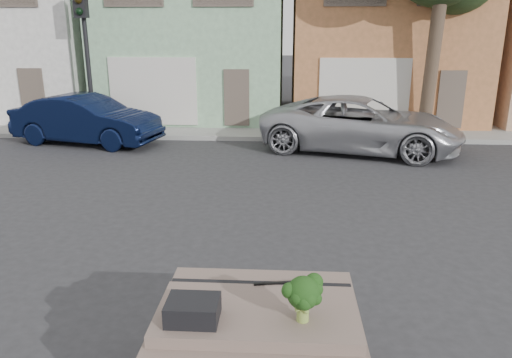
# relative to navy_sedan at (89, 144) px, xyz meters

# --- Properties ---
(ground_plane) EXTENTS (120.00, 120.00, 0.00)m
(ground_plane) POSITION_rel_navy_sedan_xyz_m (6.23, -8.34, 0.00)
(ground_plane) COLOR #303033
(ground_plane) RESTS_ON ground
(sidewalk) EXTENTS (40.00, 3.00, 0.15)m
(sidewalk) POSITION_rel_navy_sedan_xyz_m (6.23, 2.16, 0.07)
(sidewalk) COLOR gray
(sidewalk) RESTS_ON ground
(townhouse_white) EXTENTS (7.20, 8.20, 7.55)m
(townhouse_white) POSITION_rel_navy_sedan_xyz_m (-4.77, 6.16, 3.77)
(townhouse_white) COLOR silver
(townhouse_white) RESTS_ON ground
(townhouse_mint) EXTENTS (7.20, 8.20, 7.55)m
(townhouse_mint) POSITION_rel_navy_sedan_xyz_m (2.73, 6.16, 3.77)
(townhouse_mint) COLOR #8FBB92
(townhouse_mint) RESTS_ON ground
(townhouse_tan) EXTENTS (7.20, 8.20, 7.55)m
(townhouse_tan) POSITION_rel_navy_sedan_xyz_m (10.23, 6.16, 3.77)
(townhouse_tan) COLOR #B27043
(townhouse_tan) RESTS_ON ground
(navy_sedan) EXTENTS (5.07, 2.75, 1.59)m
(navy_sedan) POSITION_rel_navy_sedan_xyz_m (0.00, 0.00, 0.00)
(navy_sedan) COLOR black
(navy_sedan) RESTS_ON ground
(silver_pickup) EXTENTS (6.51, 4.26, 1.67)m
(silver_pickup) POSITION_rel_navy_sedan_xyz_m (8.76, -0.48, 0.00)
(silver_pickup) COLOR #AEAFB6
(silver_pickup) RESTS_ON ground
(traffic_signal) EXTENTS (0.40, 0.40, 5.10)m
(traffic_signal) POSITION_rel_navy_sedan_xyz_m (-0.27, 1.16, 2.55)
(traffic_signal) COLOR black
(traffic_signal) RESTS_ON ground
(tree_near) EXTENTS (4.40, 4.00, 8.50)m
(tree_near) POSITION_rel_navy_sedan_xyz_m (11.23, 1.46, 4.25)
(tree_near) COLOR #223519
(tree_near) RESTS_ON ground
(car_dashboard) EXTENTS (2.00, 1.80, 1.12)m
(car_dashboard) POSITION_rel_navy_sedan_xyz_m (6.23, -11.34, 0.56)
(car_dashboard) COLOR #756156
(car_dashboard) RESTS_ON ground
(instrument_hump) EXTENTS (0.48, 0.38, 0.20)m
(instrument_hump) POSITION_rel_navy_sedan_xyz_m (5.65, -11.69, 1.22)
(instrument_hump) COLOR black
(instrument_hump) RESTS_ON car_dashboard
(wiper_arm) EXTENTS (0.69, 0.15, 0.02)m
(wiper_arm) POSITION_rel_navy_sedan_xyz_m (6.51, -10.96, 1.13)
(wiper_arm) COLOR black
(wiper_arm) RESTS_ON car_dashboard
(broccoli) EXTENTS (0.40, 0.40, 0.45)m
(broccoli) POSITION_rel_navy_sedan_xyz_m (6.66, -11.64, 1.35)
(broccoli) COLOR #16350F
(broccoli) RESTS_ON car_dashboard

